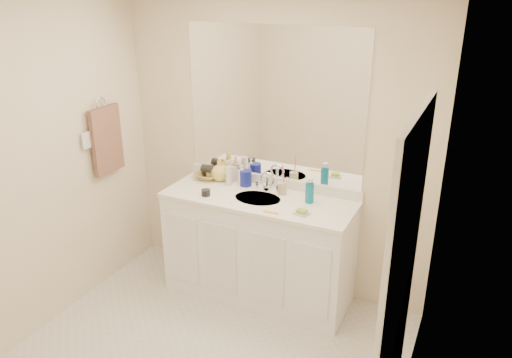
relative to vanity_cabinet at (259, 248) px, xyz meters
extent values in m
cube|color=beige|center=(0.00, 0.28, 0.77)|extent=(2.60, 0.02, 2.40)
cube|color=beige|center=(-1.30, -1.02, 0.77)|extent=(0.02, 2.60, 2.40)
cube|color=beige|center=(1.30, -1.02, 0.77)|extent=(0.02, 2.60, 2.40)
cube|color=white|center=(0.00, 0.00, 0.00)|extent=(1.50, 0.55, 0.85)
cube|color=white|center=(0.00, 0.00, 0.44)|extent=(1.52, 0.57, 0.03)
cube|color=white|center=(0.00, 0.26, 0.50)|extent=(1.52, 0.03, 0.08)
cylinder|color=beige|center=(0.00, -0.02, 0.44)|extent=(0.37, 0.37, 0.02)
cylinder|color=silver|center=(0.00, 0.16, 0.51)|extent=(0.02, 0.02, 0.11)
cube|color=white|center=(0.00, 0.27, 1.14)|extent=(1.48, 0.01, 1.20)
cylinder|color=navy|center=(-0.20, 0.17, 0.52)|extent=(0.10, 0.10, 0.13)
cylinder|color=#C4B58A|center=(0.14, 0.14, 0.50)|extent=(0.08, 0.08, 0.10)
cylinder|color=#FF43B8|center=(0.15, 0.14, 0.60)|extent=(0.02, 0.04, 0.19)
cylinder|color=#0B6A87|center=(0.39, 0.08, 0.53)|extent=(0.08, 0.08, 0.16)
cube|color=silver|center=(0.41, -0.15, 0.46)|extent=(0.12, 0.10, 0.01)
cube|color=#86BA2D|center=(0.41, -0.15, 0.48)|extent=(0.08, 0.07, 0.03)
cube|color=orange|center=(0.20, -0.22, 0.46)|extent=(0.12, 0.03, 0.00)
cylinder|color=black|center=(-0.39, -0.15, 0.48)|extent=(0.08, 0.08, 0.05)
cylinder|color=silver|center=(-0.33, 0.12, 0.54)|extent=(0.05, 0.05, 0.16)
imported|color=white|center=(-0.24, 0.18, 0.54)|extent=(0.07, 0.07, 0.17)
imported|color=beige|center=(-0.37, 0.21, 0.55)|extent=(0.11, 0.11, 0.19)
imported|color=#E9CD5A|center=(-0.45, 0.18, 0.55)|extent=(0.18, 0.18, 0.19)
imported|color=#9F8240|center=(-0.57, 0.18, 0.48)|extent=(0.23, 0.23, 0.05)
cylinder|color=black|center=(-0.55, 0.18, 0.54)|extent=(0.14, 0.08, 0.07)
torus|color=silver|center=(-1.27, -0.25, 1.12)|extent=(0.01, 0.11, 0.11)
cube|color=brown|center=(-1.25, -0.25, 0.82)|extent=(0.04, 0.32, 0.55)
cube|color=white|center=(-1.27, -0.45, 0.88)|extent=(0.01, 0.08, 0.13)
cube|color=white|center=(1.29, -1.32, 0.57)|extent=(0.02, 0.82, 2.00)
camera|label=1|loc=(1.52, -3.24, 2.02)|focal=35.00mm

